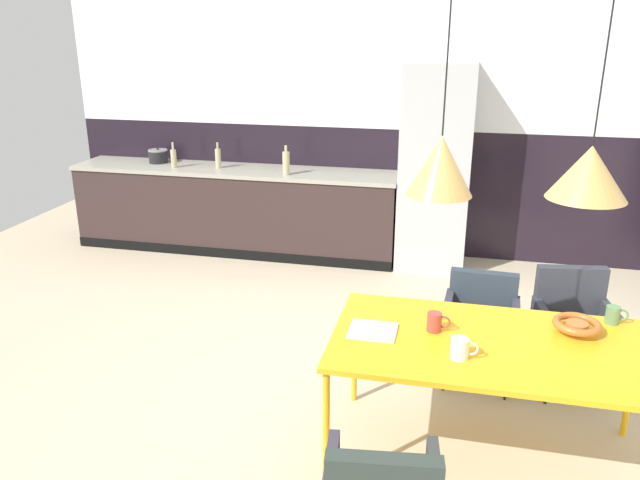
% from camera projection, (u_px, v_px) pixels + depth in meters
% --- Properties ---
extents(ground_plane, '(9.17, 9.17, 0.00)m').
position_uv_depth(ground_plane, '(329.00, 425.00, 3.81)').
color(ground_plane, '#C5B394').
extents(back_wall_splashback_dark, '(7.06, 0.12, 1.32)m').
position_uv_depth(back_wall_splashback_dark, '(394.00, 191.00, 6.58)').
color(back_wall_splashback_dark, black).
rests_on(back_wall_splashback_dark, ground).
extents(back_wall_panel_upper, '(7.06, 0.12, 1.32)m').
position_uv_depth(back_wall_panel_upper, '(399.00, 62.00, 6.14)').
color(back_wall_panel_upper, white).
rests_on(back_wall_panel_upper, back_wall_splashback_dark).
extents(kitchen_counter, '(3.49, 0.63, 0.90)m').
position_uv_depth(kitchen_counter, '(236.00, 209.00, 6.66)').
color(kitchen_counter, '#322423').
rests_on(kitchen_counter, ground).
extents(refrigerator_column, '(0.67, 0.60, 2.00)m').
position_uv_depth(refrigerator_column, '(435.00, 168.00, 6.04)').
color(refrigerator_column, '#ADAFB2').
rests_on(refrigerator_column, ground).
extents(dining_table, '(1.71, 0.93, 0.74)m').
position_uv_depth(dining_table, '(495.00, 350.00, 3.27)').
color(dining_table, gold).
rests_on(dining_table, ground).
extents(armchair_by_stool, '(0.51, 0.50, 0.72)m').
position_uv_depth(armchair_by_stool, '(481.00, 313.00, 4.20)').
color(armchair_by_stool, '#323438').
rests_on(armchair_by_stool, ground).
extents(armchair_far_side, '(0.55, 0.54, 0.80)m').
position_uv_depth(armchair_far_side, '(573.00, 315.00, 4.10)').
color(armchair_far_side, '#323438').
rests_on(armchair_far_side, ground).
extents(fruit_bowl, '(0.26, 0.26, 0.07)m').
position_uv_depth(fruit_bowl, '(577.00, 325.00, 3.35)').
color(fruit_bowl, '#B2662D').
rests_on(fruit_bowl, dining_table).
extents(open_book, '(0.26, 0.23, 0.02)m').
position_uv_depth(open_book, '(373.00, 331.00, 3.37)').
color(open_book, white).
rests_on(open_book, dining_table).
extents(mug_dark_espresso, '(0.14, 0.09, 0.11)m').
position_uv_depth(mug_dark_espresso, '(460.00, 348.00, 3.09)').
color(mug_dark_espresso, white).
rests_on(mug_dark_espresso, dining_table).
extents(mug_tall_blue, '(0.13, 0.08, 0.11)m').
position_uv_depth(mug_tall_blue, '(435.00, 322.00, 3.37)').
color(mug_tall_blue, '#B23D33').
rests_on(mug_tall_blue, dining_table).
extents(mug_glass_clear, '(0.12, 0.08, 0.10)m').
position_uv_depth(mug_glass_clear, '(613.00, 315.00, 3.45)').
color(mug_glass_clear, '#5B8456').
rests_on(mug_glass_clear, dining_table).
extents(cooking_pot, '(0.21, 0.21, 0.17)m').
position_uv_depth(cooking_pot, '(158.00, 156.00, 6.77)').
color(cooking_pot, black).
rests_on(cooking_pot, kitchen_counter).
extents(bottle_spice_small, '(0.06, 0.06, 0.27)m').
position_uv_depth(bottle_spice_small, '(218.00, 158.00, 6.50)').
color(bottle_spice_small, tan).
rests_on(bottle_spice_small, kitchen_counter).
extents(bottle_wine_green, '(0.06, 0.06, 0.27)m').
position_uv_depth(bottle_wine_green, '(174.00, 158.00, 6.53)').
color(bottle_wine_green, tan).
rests_on(bottle_wine_green, kitchen_counter).
extents(bottle_oil_tall, '(0.07, 0.07, 0.30)m').
position_uv_depth(bottle_oil_tall, '(286.00, 163.00, 6.20)').
color(bottle_oil_tall, tan).
rests_on(bottle_oil_tall, kitchen_counter).
extents(pendant_lamp_over_table_near, '(0.33, 0.33, 1.06)m').
position_uv_depth(pendant_lamp_over_table_near, '(441.00, 166.00, 3.03)').
color(pendant_lamp_over_table_near, black).
extents(pendant_lamp_over_table_far, '(0.37, 0.37, 1.05)m').
position_uv_depth(pendant_lamp_over_table_far, '(589.00, 172.00, 2.91)').
color(pendant_lamp_over_table_far, black).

